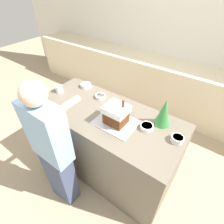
# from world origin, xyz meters

# --- Properties ---
(ground_plane) EXTENTS (12.00, 12.00, 0.00)m
(ground_plane) POSITION_xyz_m (0.00, 0.00, 0.00)
(ground_plane) COLOR tan
(wall_back) EXTENTS (8.00, 0.05, 2.60)m
(wall_back) POSITION_xyz_m (0.00, 2.04, 1.30)
(wall_back) COLOR white
(wall_back) RESTS_ON ground_plane
(back_cabinet_block) EXTENTS (6.00, 0.60, 0.92)m
(back_cabinet_block) POSITION_xyz_m (0.00, 1.72, 0.46)
(back_cabinet_block) COLOR beige
(back_cabinet_block) RESTS_ON ground_plane
(kitchen_island) EXTENTS (1.68, 0.76, 0.95)m
(kitchen_island) POSITION_xyz_m (0.00, 0.00, 0.48)
(kitchen_island) COLOR #6B6051
(kitchen_island) RESTS_ON ground_plane
(baking_tray) EXTENTS (0.41, 0.33, 0.01)m
(baking_tray) POSITION_xyz_m (0.18, -0.05, 0.96)
(baking_tray) COLOR #B2B2BC
(baking_tray) RESTS_ON kitchen_island
(gingerbread_house) EXTENTS (0.22, 0.20, 0.27)m
(gingerbread_house) POSITION_xyz_m (0.18, -0.05, 1.07)
(gingerbread_house) COLOR #5B2D14
(gingerbread_house) RESTS_ON baking_tray
(decorative_tree) EXTENTS (0.15, 0.15, 0.29)m
(decorative_tree) POSITION_xyz_m (0.55, 0.20, 1.10)
(decorative_tree) COLOR #33843D
(decorative_tree) RESTS_ON kitchen_island
(candy_bowl_far_right) EXTENTS (0.13, 0.13, 0.04)m
(candy_bowl_far_right) POSITION_xyz_m (0.46, 0.05, 0.98)
(candy_bowl_far_right) COLOR white
(candy_bowl_far_right) RESTS_ON kitchen_island
(candy_bowl_near_tray_left) EXTENTS (0.13, 0.13, 0.04)m
(candy_bowl_near_tray_left) POSITION_xyz_m (-0.54, 0.28, 0.98)
(candy_bowl_near_tray_left) COLOR silver
(candy_bowl_near_tray_left) RESTS_ON kitchen_island
(candy_bowl_near_tray_right) EXTENTS (0.12, 0.12, 0.04)m
(candy_bowl_near_tray_right) POSITION_xyz_m (-0.23, 0.20, 0.98)
(candy_bowl_near_tray_right) COLOR white
(candy_bowl_near_tray_right) RESTS_ON kitchen_island
(candy_bowl_front_corner) EXTENTS (0.11, 0.11, 0.05)m
(candy_bowl_front_corner) POSITION_xyz_m (0.75, 0.07, 0.98)
(candy_bowl_front_corner) COLOR silver
(candy_bowl_front_corner) RESTS_ON kitchen_island
(mug) EXTENTS (0.09, 0.09, 0.08)m
(mug) POSITION_xyz_m (-0.72, 0.00, 1.00)
(mug) COLOR white
(mug) RESTS_ON kitchen_island
(person) EXTENTS (0.41, 0.51, 1.56)m
(person) POSITION_xyz_m (-0.17, -0.59, 0.80)
(person) COLOR #424C6B
(person) RESTS_ON ground_plane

